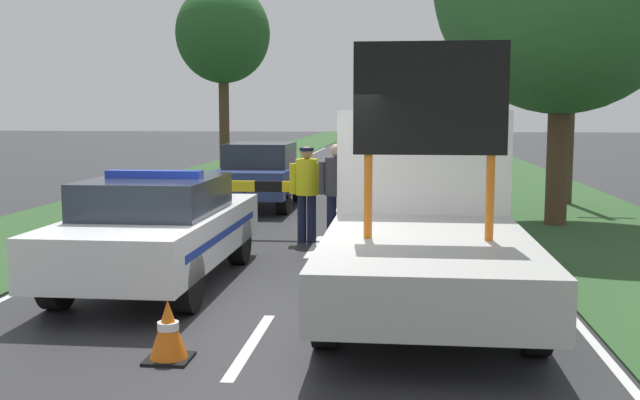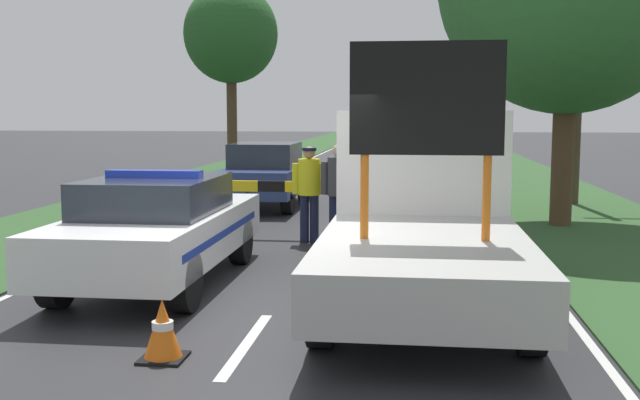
% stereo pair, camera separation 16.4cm
% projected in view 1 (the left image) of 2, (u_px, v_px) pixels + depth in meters
% --- Properties ---
extents(ground_plane, '(160.00, 160.00, 0.00)m').
position_uv_depth(ground_plane, '(272.00, 312.00, 8.70)').
color(ground_plane, '#28282B').
extents(lane_markings, '(6.96, 53.43, 0.01)m').
position_uv_depth(lane_markings, '(350.00, 192.00, 21.74)').
color(lane_markings, silver).
rests_on(lane_markings, ground).
extents(grass_verge_left, '(3.74, 120.00, 0.03)m').
position_uv_depth(grass_verge_left, '(223.00, 172.00, 29.02)').
color(grass_verge_left, '#2D5128').
rests_on(grass_verge_left, ground).
extents(grass_verge_right, '(3.74, 120.00, 0.03)m').
position_uv_depth(grass_verge_right, '(506.00, 174.00, 27.87)').
color(grass_verge_right, '#2D5128').
rests_on(grass_verge_right, ground).
extents(police_car, '(1.83, 4.66, 1.55)m').
position_uv_depth(police_car, '(159.00, 228.00, 10.07)').
color(police_car, white).
rests_on(police_car, ground).
extents(work_truck, '(2.26, 5.63, 3.05)m').
position_uv_depth(work_truck, '(423.00, 206.00, 9.64)').
color(work_truck, white).
rests_on(work_truck, ground).
extents(road_barrier, '(3.07, 0.08, 1.05)m').
position_uv_depth(road_barrier, '(310.00, 191.00, 13.78)').
color(road_barrier, black).
rests_on(road_barrier, ground).
extents(police_officer, '(0.61, 0.39, 1.71)m').
position_uv_depth(police_officer, '(307.00, 186.00, 13.27)').
color(police_officer, '#191E38').
rests_on(police_officer, ground).
extents(pedestrian_civilian, '(0.64, 0.41, 1.77)m').
position_uv_depth(pedestrian_civilian, '(337.00, 186.00, 12.91)').
color(pedestrian_civilian, '#191E38').
rests_on(pedestrian_civilian, ground).
extents(traffic_cone_near_police, '(0.50, 0.50, 0.69)m').
position_uv_depth(traffic_cone_near_police, '(388.00, 219.00, 13.83)').
color(traffic_cone_near_police, black).
rests_on(traffic_cone_near_police, ground).
extents(traffic_cone_centre_front, '(0.42, 0.42, 0.58)m').
position_uv_depth(traffic_cone_centre_front, '(168.00, 331.00, 6.99)').
color(traffic_cone_centre_front, black).
rests_on(traffic_cone_centre_front, ground).
extents(traffic_cone_near_truck, '(0.39, 0.39, 0.54)m').
position_uv_depth(traffic_cone_near_truck, '(192.00, 231.00, 12.99)').
color(traffic_cone_near_truck, black).
rests_on(traffic_cone_near_truck, ground).
extents(queued_car_hatch_blue, '(1.71, 4.10, 1.57)m').
position_uv_depth(queued_car_hatch_blue, '(261.00, 174.00, 18.24)').
color(queued_car_hatch_blue, navy).
rests_on(queued_car_hatch_blue, ground).
extents(queued_car_wagon_maroon, '(1.72, 4.46, 1.59)m').
position_uv_depth(queued_car_wagon_maroon, '(404.00, 159.00, 24.41)').
color(queued_car_wagon_maroon, maroon).
rests_on(queued_car_wagon_maroon, ground).
extents(roadside_tree_near_right, '(3.52, 3.52, 7.08)m').
position_uv_depth(roadside_tree_near_right, '(223.00, 35.00, 27.95)').
color(roadside_tree_near_right, '#4C3823').
rests_on(roadside_tree_near_right, ground).
extents(utility_pole, '(1.20, 0.20, 6.07)m').
position_uv_depth(utility_pole, '(572.00, 78.00, 18.48)').
color(utility_pole, '#473828').
rests_on(utility_pole, ground).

